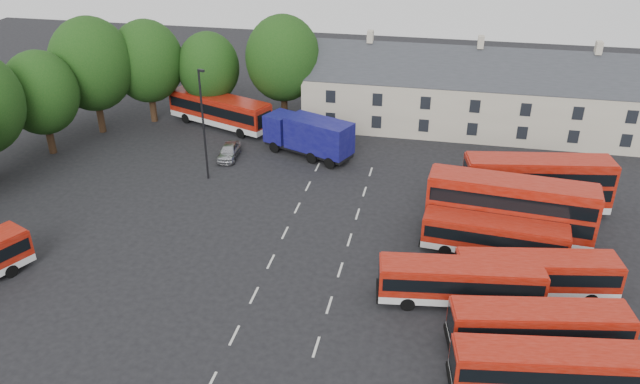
# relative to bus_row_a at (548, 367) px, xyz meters

# --- Properties ---
(ground) EXTENTS (140.00, 140.00, 0.00)m
(ground) POSITION_rel_bus_row_a_xyz_m (-17.56, 6.86, -1.68)
(ground) COLOR black
(ground) RESTS_ON ground
(lane_markings) EXTENTS (5.15, 33.80, 0.01)m
(lane_markings) POSITION_rel_bus_row_a_xyz_m (-15.06, 8.86, -1.68)
(lane_markings) COLOR beige
(lane_markings) RESTS_ON ground
(treeline) EXTENTS (29.92, 32.59, 12.01)m
(treeline) POSITION_rel_bus_row_a_xyz_m (-38.30, 26.22, 5.00)
(treeline) COLOR black
(treeline) RESTS_ON ground
(terrace_houses) EXTENTS (35.70, 7.13, 10.06)m
(terrace_houses) POSITION_rel_bus_row_a_xyz_m (-3.56, 36.86, 2.18)
(terrace_houses) COLOR beige
(terrace_houses) RESTS_ON ground
(bus_row_a) EXTENTS (10.12, 3.63, 2.80)m
(bus_row_a) POSITION_rel_bus_row_a_xyz_m (0.00, 0.00, 0.00)
(bus_row_a) COLOR silver
(bus_row_a) RESTS_ON ground
(bus_row_b) EXTENTS (10.32, 4.00, 2.85)m
(bus_row_b) POSITION_rel_bus_row_a_xyz_m (-0.11, 3.37, 0.03)
(bus_row_b) COLOR silver
(bus_row_b) RESTS_ON ground
(bus_row_c) EXTENTS (10.45, 3.63, 2.89)m
(bus_row_c) POSITION_rel_bus_row_a_xyz_m (-4.54, 6.84, 0.06)
(bus_row_c) COLOR silver
(bus_row_c) RESTS_ON ground
(bus_row_d) EXTENTS (10.47, 4.04, 2.89)m
(bus_row_d) POSITION_rel_bus_row_a_xyz_m (0.26, 8.68, 0.05)
(bus_row_d) COLOR silver
(bus_row_d) RESTS_ON ground
(bus_row_e) EXTENTS (10.17, 3.19, 2.83)m
(bus_row_e) POSITION_rel_bus_row_a_xyz_m (-2.23, 12.88, 0.02)
(bus_row_e) COLOR silver
(bus_row_e) RESTS_ON ground
(bus_dd_south) EXTENTS (12.15, 3.83, 4.90)m
(bus_dd_south) POSITION_rel_bus_row_a_xyz_m (-1.15, 15.40, 1.11)
(bus_dd_south) COLOR silver
(bus_dd_south) RESTS_ON ground
(bus_dd_north) EXTENTS (11.69, 4.39, 4.68)m
(bus_dd_north) POSITION_rel_bus_row_a_xyz_m (1.23, 20.23, 0.98)
(bus_dd_north) COLOR silver
(bus_dd_north) RESTS_ON ground
(bus_north) EXTENTS (12.20, 6.97, 3.40)m
(bus_north) POSITION_rel_bus_row_a_xyz_m (-29.84, 32.71, 0.36)
(bus_north) COLOR silver
(bus_north) RESTS_ON ground
(box_truck) EXTENTS (9.26, 6.01, 3.88)m
(box_truck) POSITION_rel_bus_row_a_xyz_m (-18.85, 27.20, 0.50)
(box_truck) COLOR black
(box_truck) RESTS_ON ground
(silver_car) EXTENTS (2.08, 4.32, 1.42)m
(silver_car) POSITION_rel_bus_row_a_xyz_m (-26.27, 25.17, -0.97)
(silver_car) COLOR #ABAEB3
(silver_car) RESTS_ON ground
(lamppost) EXTENTS (0.69, 0.45, 10.06)m
(lamppost) POSITION_rel_bus_row_a_xyz_m (-26.65, 20.57, 3.68)
(lamppost) COLOR black
(lamppost) RESTS_ON ground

